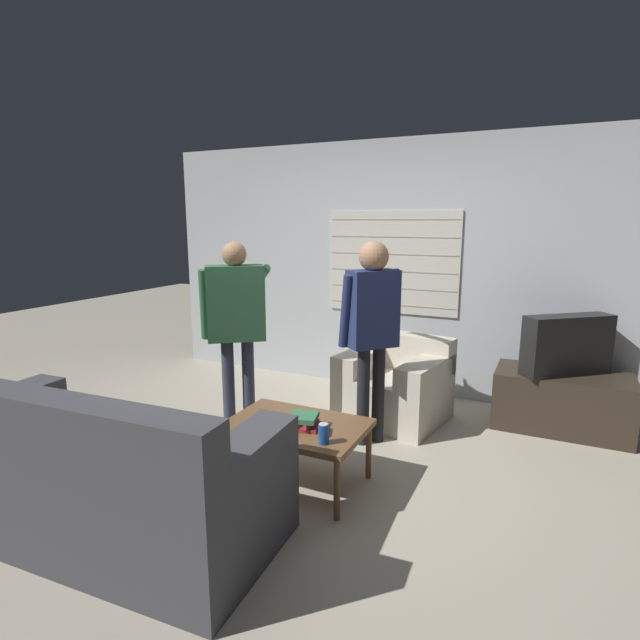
{
  "coord_description": "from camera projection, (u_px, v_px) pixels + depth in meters",
  "views": [
    {
      "loc": [
        1.55,
        -2.91,
        1.76
      ],
      "look_at": [
        -0.08,
        0.51,
        1.0
      ],
      "focal_mm": 28.0,
      "sensor_mm": 36.0,
      "label": 1
    }
  ],
  "objects": [
    {
      "name": "person_left_standing",
      "position": [
        236.0,
        314.0,
        4.02
      ],
      "size": [
        0.54,
        0.85,
        1.59
      ],
      "rotation": [
        0.0,
        0.0,
        0.63
      ],
      "color": "#33384C",
      "rests_on": "ground_plane"
    },
    {
      "name": "couch_blue",
      "position": [
        97.0,
        478.0,
        2.79
      ],
      "size": [
        2.07,
        1.0,
        0.93
      ],
      "rotation": [
        0.0,
        0.0,
        0.05
      ],
      "color": "#424247",
      "rests_on": "ground_plane"
    },
    {
      "name": "person_right_standing",
      "position": [
        372.0,
        318.0,
        3.85
      ],
      "size": [
        0.51,
        0.76,
        1.61
      ],
      "rotation": [
        0.0,
        0.0,
        0.85
      ],
      "color": "black",
      "rests_on": "ground_plane"
    },
    {
      "name": "armchair_beige",
      "position": [
        395.0,
        385.0,
        4.47
      ],
      "size": [
        0.97,
        0.9,
        0.73
      ],
      "rotation": [
        0.0,
        0.0,
        2.96
      ],
      "color": "beige",
      "rests_on": "ground_plane"
    },
    {
      "name": "spare_remote",
      "position": [
        326.0,
        431.0,
        3.17
      ],
      "size": [
        0.08,
        0.14,
        0.02
      ],
      "rotation": [
        0.0,
        0.0,
        0.33
      ],
      "color": "black",
      "rests_on": "coffee_table"
    },
    {
      "name": "book_stack",
      "position": [
        302.0,
        422.0,
        3.24
      ],
      "size": [
        0.27,
        0.21,
        0.09
      ],
      "color": "maroon",
      "rests_on": "coffee_table"
    },
    {
      "name": "tv_stand",
      "position": [
        561.0,
        401.0,
        4.24
      ],
      "size": [
        1.08,
        0.56,
        0.49
      ],
      "color": "#33281E",
      "rests_on": "ground_plane"
    },
    {
      "name": "ground_plane",
      "position": [
        299.0,
        470.0,
        3.58
      ],
      "size": [
        16.0,
        16.0,
        0.0
      ],
      "primitive_type": "plane",
      "color": "#B2A893"
    },
    {
      "name": "wall_back",
      "position": [
        390.0,
        268.0,
        5.12
      ],
      "size": [
        5.2,
        0.08,
        2.55
      ],
      "color": "#ADB2B7",
      "rests_on": "ground_plane"
    },
    {
      "name": "soda_can",
      "position": [
        324.0,
        434.0,
        3.02
      ],
      "size": [
        0.07,
        0.07,
        0.13
      ],
      "color": "#194C9E",
      "rests_on": "coffee_table"
    },
    {
      "name": "coffee_table",
      "position": [
        296.0,
        429.0,
        3.33
      ],
      "size": [
        0.92,
        0.63,
        0.43
      ],
      "color": "brown",
      "rests_on": "ground_plane"
    },
    {
      "name": "tv",
      "position": [
        567.0,
        345.0,
        4.15
      ],
      "size": [
        0.71,
        0.64,
        0.5
      ],
      "rotation": [
        0.0,
        0.0,
        3.84
      ],
      "color": "black",
      "rests_on": "tv_stand"
    }
  ]
}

